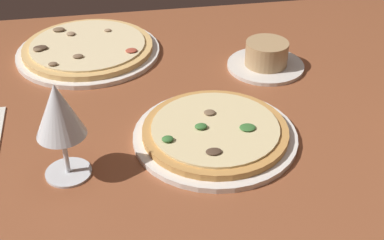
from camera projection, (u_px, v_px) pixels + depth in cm
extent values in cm
cube|color=brown|center=(170.00, 139.00, 94.87)|extent=(150.00, 110.00, 4.00)
cylinder|color=silver|center=(215.00, 136.00, 91.28)|extent=(28.65, 28.65, 1.00)
cylinder|color=#C68C47|center=(215.00, 131.00, 90.66)|extent=(25.39, 25.39, 1.20)
cylinder|color=beige|center=(215.00, 127.00, 90.21)|extent=(22.23, 22.23, 0.40)
ellipsoid|color=#387033|center=(201.00, 126.00, 89.38)|extent=(2.17, 1.71, 0.79)
ellipsoid|color=#387033|center=(168.00, 139.00, 86.38)|extent=(1.99, 1.72, 0.80)
ellipsoid|color=#387033|center=(247.00, 127.00, 89.36)|extent=(2.82, 2.37, 0.51)
ellipsoid|color=brown|center=(210.00, 113.00, 93.03)|extent=(2.08, 1.83, 0.53)
ellipsoid|color=#4C3828|center=(214.00, 151.00, 83.86)|extent=(2.65, 1.91, 0.49)
cylinder|color=silver|center=(89.00, 52.00, 117.83)|extent=(31.93, 31.93, 1.00)
cylinder|color=tan|center=(88.00, 47.00, 117.21)|extent=(28.94, 28.94, 1.20)
cylinder|color=beige|center=(88.00, 44.00, 116.76)|extent=(25.55, 25.55, 0.40)
ellipsoid|color=brown|center=(53.00, 64.00, 108.02)|extent=(1.92, 1.45, 0.66)
ellipsoid|color=brown|center=(78.00, 56.00, 110.89)|extent=(2.21, 1.67, 0.65)
ellipsoid|color=brown|center=(38.00, 49.00, 113.52)|extent=(2.06, 1.72, 0.63)
ellipsoid|color=#4C3828|center=(40.00, 48.00, 114.11)|extent=(3.07, 2.17, 0.69)
ellipsoid|color=#AD4733|center=(131.00, 50.00, 113.24)|extent=(2.54, 2.22, 0.50)
ellipsoid|color=brown|center=(59.00, 29.00, 121.84)|extent=(2.78, 1.99, 0.74)
ellipsoid|color=#937556|center=(108.00, 30.00, 121.83)|extent=(1.63, 1.38, 0.48)
ellipsoid|color=#937556|center=(71.00, 34.00, 120.16)|extent=(1.96, 1.91, 0.58)
cylinder|color=silver|center=(265.00, 66.00, 112.69)|extent=(16.48, 16.48, 0.80)
cylinder|color=tan|center=(267.00, 53.00, 111.02)|extent=(9.07, 9.07, 5.12)
cylinder|color=silver|center=(69.00, 172.00, 83.67)|extent=(7.40, 7.40, 0.40)
cylinder|color=silver|center=(65.00, 153.00, 81.49)|extent=(0.80, 0.80, 7.34)
cone|color=silver|center=(58.00, 110.00, 76.92)|extent=(7.66, 7.66, 8.84)
cone|color=maroon|center=(60.00, 121.00, 78.07)|extent=(3.71, 3.71, 4.77)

